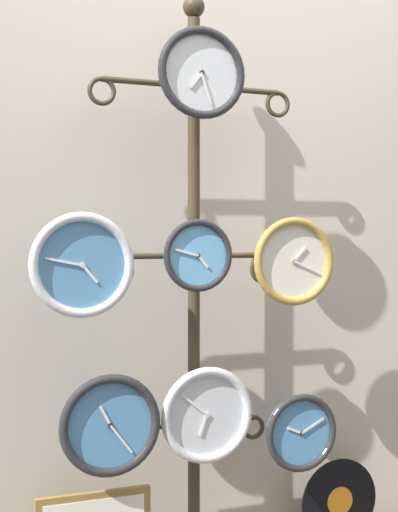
% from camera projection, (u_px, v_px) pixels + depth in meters
% --- Properties ---
extents(shop_wall, '(4.40, 0.04, 2.80)m').
position_uv_depth(shop_wall, '(178.00, 178.00, 2.56)').
color(shop_wall, '#BCB2A3').
rests_on(shop_wall, ground_plane).
extents(display_stand, '(0.73, 0.41, 2.00)m').
position_uv_depth(display_stand, '(194.00, 389.00, 2.42)').
color(display_stand, '#382D1E').
rests_on(display_stand, ground_plane).
extents(clock_top_center, '(0.30, 0.04, 0.30)m').
position_uv_depth(clock_top_center, '(201.00, 73.00, 2.29)').
color(clock_top_center, silver).
extents(clock_middle_left, '(0.33, 0.04, 0.33)m').
position_uv_depth(clock_middle_left, '(82.00, 265.00, 2.18)').
color(clock_middle_left, '#4C84B2').
extents(clock_middle_center, '(0.24, 0.04, 0.24)m').
position_uv_depth(clock_middle_center, '(197.00, 255.00, 2.31)').
color(clock_middle_center, '#60A8DB').
extents(clock_middle_right, '(0.30, 0.04, 0.30)m').
position_uv_depth(clock_middle_right, '(293.00, 261.00, 2.45)').
color(clock_middle_right, silver).
extents(clock_bottom_left, '(0.32, 0.04, 0.32)m').
position_uv_depth(clock_bottom_left, '(110.00, 425.00, 2.23)').
color(clock_bottom_left, '#4C84B2').
extents(clock_bottom_center, '(0.32, 0.04, 0.32)m').
position_uv_depth(clock_bottom_center, '(207.00, 415.00, 2.35)').
color(clock_bottom_center, silver).
extents(clock_bottom_right, '(0.27, 0.04, 0.27)m').
position_uv_depth(clock_bottom_right, '(301.00, 432.00, 2.46)').
color(clock_bottom_right, '#4C84B2').
extents(vinyl_record, '(0.31, 0.01, 0.31)m').
position_uv_depth(vinyl_record, '(339.00, 501.00, 2.62)').
color(vinyl_record, black).
rests_on(vinyl_record, low_shelf).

